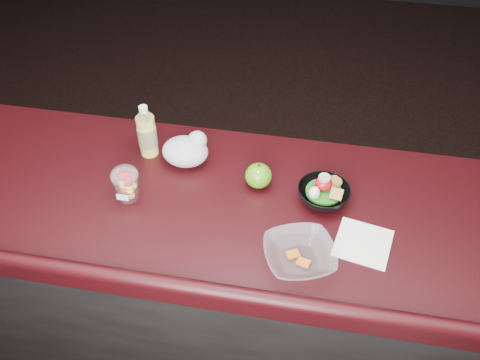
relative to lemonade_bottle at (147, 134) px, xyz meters
name	(u,v)px	position (x,y,z in m)	size (l,w,h in m)	color
room_shell	(183,10)	(0.31, -0.48, 0.73)	(8.00, 8.00, 8.00)	black
counter	(228,290)	(0.31, -0.18, -0.59)	(4.06, 0.71, 1.02)	black
lemonade_bottle	(147,134)	(0.00, 0.00, 0.00)	(0.07, 0.07, 0.20)	yellow
fruit_cup	(126,183)	(0.00, -0.22, -0.02)	(0.09, 0.09, 0.13)	white
green_apple	(259,176)	(0.40, -0.09, -0.04)	(0.09, 0.09, 0.09)	#42800E
plastic_bag	(187,150)	(0.14, -0.02, -0.03)	(0.16, 0.13, 0.12)	silver
snack_bowl	(323,193)	(0.62, -0.12, -0.05)	(0.21, 0.21, 0.09)	black
takeout_bowl	(299,255)	(0.57, -0.38, -0.06)	(0.26, 0.26, 0.05)	silver
paper_napkin	(363,243)	(0.75, -0.28, -0.08)	(0.16, 0.16, 0.00)	white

